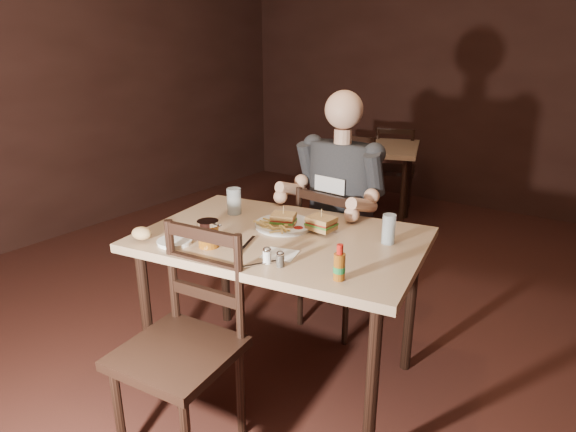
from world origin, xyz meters
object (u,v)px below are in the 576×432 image
Objects in this scene: chair_near at (177,352)px; diner at (337,179)px; main_table at (282,251)px; glass_left at (234,201)px; side_plate at (175,242)px; bg_table at (372,155)px; hot_sauce at (339,262)px; dinner_plate at (284,225)px; glass_right at (389,229)px; chair_far at (339,257)px; syrup_dispenser at (208,234)px; bg_chair_near at (341,193)px; bg_chair_far at (394,169)px.

chair_near is 0.98× the size of diner.
glass_left reaches higher than main_table.
bg_table is at bearing 96.53° from side_plate.
bg_table is 1.85m from diner.
main_table is 9.85× the size of hot_sauce.
dinner_plate is 2.07× the size of glass_right.
glass_right is at bearing 35.02° from side_plate.
diner is (-0.00, -0.05, 0.48)m from chair_far.
diner is 7.90× the size of syrup_dispenser.
glass_right is (0.46, -0.42, 0.40)m from chair_far.
glass_right is at bearing 51.42° from chair_near.
bg_chair_near is (-0.61, 1.13, 0.02)m from chair_far.
chair_far is 6.15× the size of hot_sauce.
glass_right is at bearing 28.57° from syrup_dispenser.
glass_right is (0.44, 0.19, 0.14)m from main_table.
dinner_plate is at bearing 119.42° from main_table.
diner is 0.97m from side_plate.
bg_table is 1.10× the size of chair_near.
bg_chair_near is at bearing 98.22° from side_plate.
syrup_dispenser is at bearing -63.27° from glass_left.
chair_near is at bearing -91.20° from dinner_plate.
glass_left is (0.25, -1.63, 0.38)m from bg_chair_near.
glass_right reaches higher than dinner_plate.
chair_far is 0.74m from glass_right.
main_table is 0.66m from chair_far.
chair_far is 0.95× the size of bg_chair_near.
syrup_dispenser is 0.17m from side_plate.
dinner_plate is at bearing 62.64° from syrup_dispenser.
bg_table is 0.59m from bg_chair_near.
diner is at bearing 86.40° from bg_chair_far.
diner is 7.06× the size of glass_right.
bg_chair_near is 1.41m from diner.
diner reaches higher than glass_left.
chair_near reaches higher than dinner_plate.
dinner_plate is (0.58, -1.65, 0.32)m from bg_chair_near.
glass_right reaches higher than bg_chair_far.
hot_sauce reaches higher than dinner_plate.
dinner_plate reaches higher than main_table.
bg_table is at bearing 105.44° from main_table.
syrup_dispenser is (0.45, -2.03, 0.38)m from bg_chair_near.
diner reaches higher than side_plate.
main_table is 0.49m from side_plate.
chair_far is 0.62m from dinner_plate.
bg_table is (-0.63, 2.29, -0.01)m from main_table.
bg_chair_far is at bearing -69.37° from chair_far.
dinner_plate is 0.41m from syrup_dispenser.
syrup_dispenser is at bearing -108.29° from dinner_plate.
main_table is 2.92m from bg_chair_far.
bg_chair_near reaches higher than side_plate.
hot_sauce is at bearing 7.56° from side_plate.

